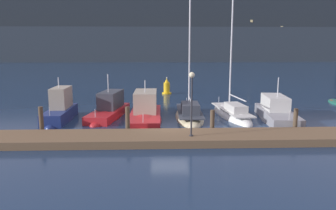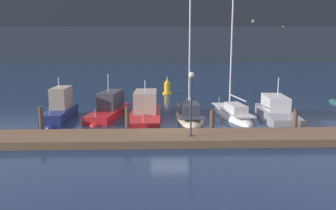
# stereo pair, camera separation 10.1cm
# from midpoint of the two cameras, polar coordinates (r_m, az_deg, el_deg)

# --- Properties ---
(ground_plane) EXTENTS (400.00, 400.00, 0.00)m
(ground_plane) POSITION_cam_midpoint_polar(r_m,az_deg,el_deg) (21.85, 0.15, -4.50)
(ground_plane) COLOR #192D4C
(dock) EXTENTS (24.85, 2.80, 0.45)m
(dock) POSITION_cam_midpoint_polar(r_m,az_deg,el_deg) (19.42, 0.44, -5.75)
(dock) COLOR brown
(dock) RESTS_ON ground
(mooring_pile_0) EXTENTS (0.28, 0.28, 1.84)m
(mooring_pile_0) POSITION_cam_midpoint_polar(r_m,az_deg,el_deg) (22.05, -21.32, -2.63)
(mooring_pile_0) COLOR #4C3D2D
(mooring_pile_0) RESTS_ON ground
(mooring_pile_1) EXTENTS (0.28, 0.28, 1.80)m
(mooring_pile_1) POSITION_cam_midpoint_polar(r_m,az_deg,el_deg) (20.91, -7.18, -2.74)
(mooring_pile_1) COLOR #4C3D2D
(mooring_pile_1) RESTS_ON ground
(mooring_pile_2) EXTENTS (0.28, 0.28, 1.55)m
(mooring_pile_2) POSITION_cam_midpoint_polar(r_m,az_deg,el_deg) (21.15, 7.58, -2.94)
(mooring_pile_2) COLOR #4C3D2D
(mooring_pile_2) RESTS_ON ground
(mooring_pile_3) EXTENTS (0.28, 0.28, 1.60)m
(mooring_pile_3) POSITION_cam_midpoint_polar(r_m,az_deg,el_deg) (22.68, 21.17, -2.59)
(mooring_pile_3) COLOR #4C3D2D
(mooring_pile_3) RESTS_ON ground
(motorboat_berth_1) EXTENTS (1.67, 5.56, 3.83)m
(motorboat_berth_1) POSITION_cam_midpoint_polar(r_m,az_deg,el_deg) (26.10, -18.33, -1.49)
(motorboat_berth_1) COLOR navy
(motorboat_berth_1) RESTS_ON ground
(motorboat_berth_2) EXTENTS (3.17, 7.08, 4.04)m
(motorboat_berth_2) POSITION_cam_midpoint_polar(r_m,az_deg,el_deg) (26.45, -10.35, -1.35)
(motorboat_berth_2) COLOR red
(motorboat_berth_2) RESTS_ON ground
(motorboat_berth_3) EXTENTS (2.55, 7.41, 3.74)m
(motorboat_berth_3) POSITION_cam_midpoint_polar(r_m,az_deg,el_deg) (24.81, -4.07, -1.91)
(motorboat_berth_3) COLOR red
(motorboat_berth_3) RESTS_ON ground
(sailboat_berth_4) EXTENTS (2.39, 7.29, 10.63)m
(sailboat_berth_4) POSITION_cam_midpoint_polar(r_m,az_deg,el_deg) (25.77, 3.63, -1.86)
(sailboat_berth_4) COLOR beige
(sailboat_berth_4) RESTS_ON ground
(sailboat_berth_5) EXTENTS (2.69, 7.47, 9.88)m
(sailboat_berth_5) POSITION_cam_midpoint_polar(r_m,az_deg,el_deg) (26.61, 10.93, -1.73)
(sailboat_berth_5) COLOR white
(sailboat_berth_5) RESTS_ON ground
(motorboat_berth_6) EXTENTS (2.99, 7.44, 3.72)m
(motorboat_berth_6) POSITION_cam_midpoint_polar(r_m,az_deg,el_deg) (26.20, 18.24, -1.77)
(motorboat_berth_6) COLOR gray
(motorboat_berth_6) RESTS_ON ground
(channel_buoy) EXTENTS (1.08, 1.08, 1.94)m
(channel_buoy) POSITION_cam_midpoint_polar(r_m,az_deg,el_deg) (37.93, -0.30, 3.04)
(channel_buoy) COLOR gold
(channel_buoy) RESTS_ON ground
(dock_lamppost) EXTENTS (0.32, 0.32, 3.70)m
(dock_lamppost) POSITION_cam_midpoint_polar(r_m,az_deg,el_deg) (18.52, 3.99, 2.05)
(dock_lamppost) COLOR #2D2D33
(dock_lamppost) RESTS_ON dock
(hillside_backdrop) EXTENTS (240.00, 23.00, 21.24)m
(hillside_backdrop) POSITION_cam_midpoint_polar(r_m,az_deg,el_deg) (118.37, -2.90, 12.52)
(hillside_backdrop) COLOR #232B33
(hillside_backdrop) RESTS_ON ground
(rowboat_adrift) EXTENTS (2.09, 3.49, 0.56)m
(rowboat_adrift) POSITION_cam_midpoint_polar(r_m,az_deg,el_deg) (36.27, 27.03, 0.39)
(rowboat_adrift) COLOR #195647
(rowboat_adrift) RESTS_ON ground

